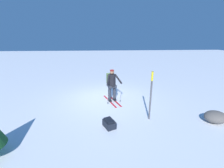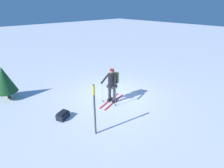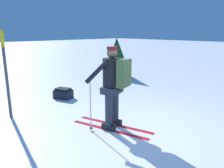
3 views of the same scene
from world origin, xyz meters
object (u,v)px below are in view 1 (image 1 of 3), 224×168
Objects in this scene: dropped_backpack at (109,123)px; rock_boulder at (215,117)px; skier at (112,83)px; trail_marker at (151,93)px.

dropped_backpack is 4.31m from rock_boulder.
dropped_backpack is (0.34, 2.59, -0.87)m from skier.
skier is 2.56m from trail_marker.
skier is 2.75m from dropped_backpack.
dropped_backpack is at bearing 14.44° from trail_marker.
skier is at bearing -57.03° from trail_marker.
trail_marker is at bearing -11.18° from rock_boulder.
trail_marker is at bearing -165.56° from dropped_backpack.
skier is 0.89× the size of trail_marker.
rock_boulder is (-4.31, 0.06, 0.09)m from dropped_backpack.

